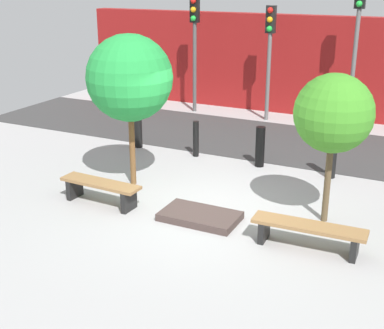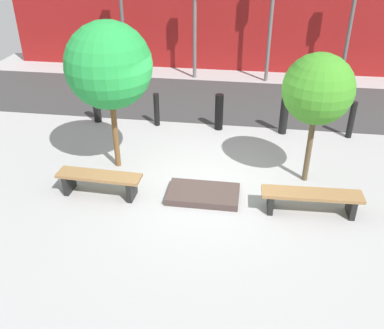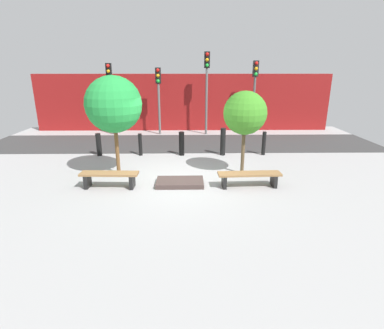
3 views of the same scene
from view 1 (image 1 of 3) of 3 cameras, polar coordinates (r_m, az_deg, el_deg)
name	(u,v)px [view 1 (image 1 of 3)]	position (r m, az deg, el deg)	size (l,w,h in m)	color
ground_plane	(208,212)	(10.11, 1.71, -5.13)	(18.00, 18.00, 0.00)	#9B9B9B
road_strip	(285,143)	(14.43, 9.87, 2.31)	(18.00, 3.55, 0.01)	#363636
building_facade	(319,67)	(17.22, 13.44, 10.10)	(16.20, 0.50, 3.06)	maroon
bench_left	(101,188)	(10.51, -9.73, -2.49)	(1.69, 0.47, 0.46)	black
bench_right	(308,231)	(8.92, 12.32, -6.95)	(1.86, 0.48, 0.43)	black
planter_bed	(200,216)	(9.80, 0.86, -5.54)	(1.41, 0.83, 0.14)	#443632
tree_behind_left_bench	(129,78)	(10.89, -6.68, 9.13)	(1.75, 1.75, 3.15)	brown
tree_behind_right_bench	(334,114)	(9.43, 14.87, 5.24)	(1.37, 1.37, 2.69)	brown
bollard_far_left	(138,130)	(13.82, -5.76, 3.65)	(0.20, 0.20, 0.90)	black
bollard_left	(196,139)	(13.05, 0.42, 2.75)	(0.14, 0.14, 0.88)	black
bollard_center	(260,147)	(12.44, 7.27, 1.89)	(0.21, 0.21, 0.95)	black
bollard_right	(332,154)	(12.02, 14.72, 1.12)	(0.21, 0.21, 1.10)	black
traffic_light_west	(195,33)	(17.14, 0.27, 13.81)	(0.28, 0.27, 3.60)	#4D4D4D
traffic_light_mid_west	(270,42)	(16.23, 8.29, 12.80)	(0.28, 0.27, 3.39)	#606060
traffic_light_mid_east	(357,29)	(15.60, 17.21, 13.65)	(0.28, 0.27, 4.14)	#5F5F5F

